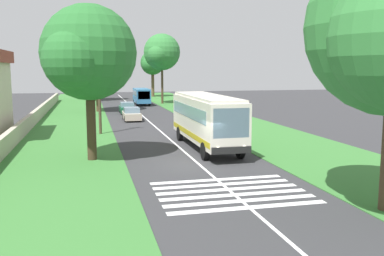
{
  "coord_description": "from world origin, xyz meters",
  "views": [
    {
      "loc": [
        -23.91,
        6.17,
        5.57
      ],
      "look_at": [
        3.85,
        -0.54,
        1.6
      ],
      "focal_mm": 40.0,
      "sensor_mm": 36.0,
      "label": 1
    }
  ],
  "objects_px": {
    "trailing_car_0": "(132,114)",
    "roadside_tree_right_0": "(161,53)",
    "roadside_tree_left_0": "(93,66)",
    "coach_bus": "(206,118)",
    "trailing_car_1": "(127,108)",
    "roadside_tree_left_1": "(95,55)",
    "utility_pole": "(99,84)",
    "roadside_tree_right_2": "(152,64)",
    "roadside_tree_left_2": "(87,55)",
    "trailing_minibus_0": "(142,95)"
  },
  "relations": [
    {
      "from": "trailing_car_1",
      "to": "utility_pole",
      "type": "xyz_separation_m",
      "value": [
        -16.73,
        3.73,
        3.63
      ]
    },
    {
      "from": "roadside_tree_left_0",
      "to": "roadside_tree_left_2",
      "type": "height_order",
      "value": "roadside_tree_left_0"
    },
    {
      "from": "roadside_tree_left_2",
      "to": "utility_pole",
      "type": "distance_m",
      "value": 10.81
    },
    {
      "from": "trailing_car_0",
      "to": "roadside_tree_right_0",
      "type": "bearing_deg",
      "value": -17.92
    },
    {
      "from": "trailing_car_0",
      "to": "roadside_tree_right_0",
      "type": "distance_m",
      "value": 23.56
    },
    {
      "from": "roadside_tree_right_2",
      "to": "roadside_tree_left_1",
      "type": "bearing_deg",
      "value": 157.91
    },
    {
      "from": "roadside_tree_left_2",
      "to": "roadside_tree_right_2",
      "type": "xyz_separation_m",
      "value": [
        58.55,
        -12.41,
        0.21
      ]
    },
    {
      "from": "trailing_car_0",
      "to": "trailing_car_1",
      "type": "bearing_deg",
      "value": -1.24
    },
    {
      "from": "roadside_tree_left_0",
      "to": "roadside_tree_right_2",
      "type": "distance_m",
      "value": 13.71
    },
    {
      "from": "roadside_tree_right_2",
      "to": "roadside_tree_left_0",
      "type": "bearing_deg",
      "value": 123.73
    },
    {
      "from": "trailing_car_0",
      "to": "roadside_tree_left_0",
      "type": "xyz_separation_m",
      "value": [
        31.03,
        3.49,
        5.43
      ]
    },
    {
      "from": "roadside_tree_right_0",
      "to": "roadside_tree_left_1",
      "type": "bearing_deg",
      "value": 136.03
    },
    {
      "from": "trailing_car_0",
      "to": "roadside_tree_right_2",
      "type": "distance_m",
      "value": 39.88
    },
    {
      "from": "coach_bus",
      "to": "roadside_tree_left_2",
      "type": "height_order",
      "value": "roadside_tree_left_2"
    },
    {
      "from": "roadside_tree_left_1",
      "to": "trailing_minibus_0",
      "type": "bearing_deg",
      "value": -37.97
    },
    {
      "from": "roadside_tree_left_1",
      "to": "roadside_tree_right_0",
      "type": "xyz_separation_m",
      "value": [
        10.77,
        -10.39,
        0.68
      ]
    },
    {
      "from": "roadside_tree_right_0",
      "to": "roadside_tree_left_0",
      "type": "bearing_deg",
      "value": 46.79
    },
    {
      "from": "trailing_minibus_0",
      "to": "roadside_tree_left_1",
      "type": "relative_size",
      "value": 0.56
    },
    {
      "from": "coach_bus",
      "to": "trailing_car_1",
      "type": "xyz_separation_m",
      "value": [
        25.0,
        3.35,
        -1.48
      ]
    },
    {
      "from": "roadside_tree_left_0",
      "to": "utility_pole",
      "type": "bearing_deg",
      "value": 179.88
    },
    {
      "from": "trailing_car_1",
      "to": "roadside_tree_left_0",
      "type": "height_order",
      "value": "roadside_tree_left_0"
    },
    {
      "from": "trailing_minibus_0",
      "to": "roadside_tree_left_2",
      "type": "xyz_separation_m",
      "value": [
        -39.35,
        7.96,
        4.83
      ]
    },
    {
      "from": "roadside_tree_left_1",
      "to": "trailing_car_0",
      "type": "bearing_deg",
      "value": -161.57
    },
    {
      "from": "trailing_car_0",
      "to": "roadside_tree_left_2",
      "type": "bearing_deg",
      "value": 167.26
    },
    {
      "from": "roadside_tree_left_0",
      "to": "coach_bus",
      "type": "bearing_deg",
      "value": -171.8
    },
    {
      "from": "trailing_car_1",
      "to": "roadside_tree_left_1",
      "type": "relative_size",
      "value": 0.4
    },
    {
      "from": "roadside_tree_left_2",
      "to": "roadside_tree_right_2",
      "type": "relative_size",
      "value": 1.02
    },
    {
      "from": "coach_bus",
      "to": "trailing_car_0",
      "type": "distance_m",
      "value": 18.02
    },
    {
      "from": "roadside_tree_left_1",
      "to": "roadside_tree_right_2",
      "type": "xyz_separation_m",
      "value": [
        28.12,
        -11.41,
        -0.78
      ]
    },
    {
      "from": "trailing_car_1",
      "to": "roadside_tree_right_0",
      "type": "bearing_deg",
      "value": -25.81
    },
    {
      "from": "trailing_minibus_0",
      "to": "roadside_tree_right_2",
      "type": "relative_size",
      "value": 0.66
    },
    {
      "from": "roadside_tree_left_2",
      "to": "roadside_tree_right_0",
      "type": "bearing_deg",
      "value": -15.45
    },
    {
      "from": "trailing_car_0",
      "to": "roadside_tree_right_2",
      "type": "bearing_deg",
      "value": -11.56
    },
    {
      "from": "roadside_tree_right_2",
      "to": "utility_pole",
      "type": "distance_m",
      "value": 49.39
    },
    {
      "from": "roadside_tree_left_1",
      "to": "roadside_tree_left_2",
      "type": "relative_size",
      "value": 1.15
    },
    {
      "from": "trailing_car_0",
      "to": "trailing_minibus_0",
      "type": "height_order",
      "value": "trailing_minibus_0"
    },
    {
      "from": "trailing_car_1",
      "to": "utility_pole",
      "type": "height_order",
      "value": "utility_pole"
    },
    {
      "from": "coach_bus",
      "to": "trailing_minibus_0",
      "type": "xyz_separation_m",
      "value": [
        37.05,
        0.06,
        -0.6
      ]
    },
    {
      "from": "roadside_tree_left_1",
      "to": "roadside_tree_right_2",
      "type": "distance_m",
      "value": 30.36
    },
    {
      "from": "roadside_tree_left_2",
      "to": "roadside_tree_right_2",
      "type": "bearing_deg",
      "value": -11.97
    },
    {
      "from": "roadside_tree_right_0",
      "to": "roadside_tree_right_2",
      "type": "height_order",
      "value": "roadside_tree_right_0"
    },
    {
      "from": "trailing_car_1",
      "to": "utility_pole",
      "type": "bearing_deg",
      "value": 167.42
    },
    {
      "from": "trailing_car_1",
      "to": "trailing_car_0",
      "type": "bearing_deg",
      "value": 178.76
    },
    {
      "from": "trailing_car_1",
      "to": "roadside_tree_left_1",
      "type": "distance_m",
      "value": 8.25
    },
    {
      "from": "roadside_tree_left_0",
      "to": "roadside_tree_right_0",
      "type": "height_order",
      "value": "roadside_tree_right_0"
    },
    {
      "from": "roadside_tree_right_0",
      "to": "roadside_tree_right_2",
      "type": "xyz_separation_m",
      "value": [
        17.36,
        -1.02,
        -1.46
      ]
    },
    {
      "from": "utility_pole",
      "to": "trailing_car_0",
      "type": "bearing_deg",
      "value": -20.94
    },
    {
      "from": "trailing_car_0",
      "to": "trailing_car_1",
      "type": "xyz_separation_m",
      "value": [
        7.39,
        -0.16,
        0.0
      ]
    },
    {
      "from": "roadside_tree_left_2",
      "to": "utility_pole",
      "type": "xyz_separation_m",
      "value": [
        10.57,
        -0.93,
        -2.07
      ]
    },
    {
      "from": "trailing_car_1",
      "to": "roadside_tree_right_2",
      "type": "xyz_separation_m",
      "value": [
        31.25,
        -7.75,
        5.92
      ]
    }
  ]
}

